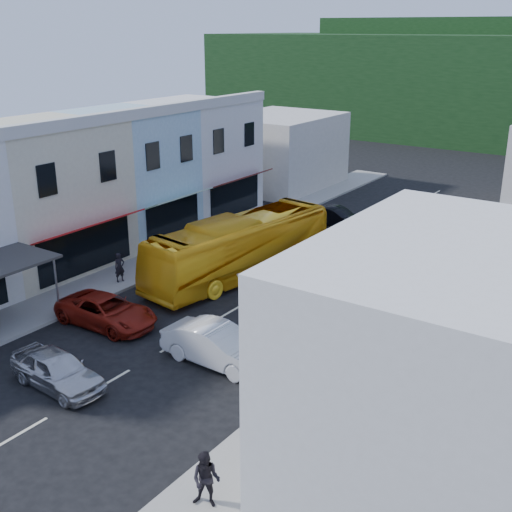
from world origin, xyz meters
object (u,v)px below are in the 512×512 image
(pedestrian_right, at_px, (206,480))
(direction_sign, at_px, (295,352))
(car_red, at_px, (107,311))
(bus, at_px, (240,249))
(car_silver, at_px, (57,370))
(traffic_signal, at_px, (511,173))
(car_white, at_px, (218,348))
(pedestrian_left, at_px, (120,266))
(street_tree, at_px, (283,354))

(pedestrian_right, height_order, direction_sign, direction_sign)
(car_red, bearing_deg, bus, -11.58)
(car_silver, distance_m, pedestrian_right, 8.94)
(direction_sign, relative_size, traffic_signal, 0.68)
(car_silver, bearing_deg, pedestrian_right, -99.17)
(car_silver, xyz_separation_m, car_white, (3.90, 4.83, 0.00))
(car_silver, relative_size, car_red, 0.96)
(car_white, height_order, car_red, same)
(car_red, distance_m, pedestrian_right, 13.08)
(bus, distance_m, traffic_signal, 23.97)
(pedestrian_left, distance_m, direction_sign, 13.99)
(traffic_signal, bearing_deg, pedestrian_right, 90.45)
(car_red, distance_m, street_tree, 12.60)
(bus, height_order, street_tree, street_tree)
(pedestrian_right, bearing_deg, car_white, 104.70)
(bus, relative_size, car_silver, 2.64)
(car_silver, distance_m, car_white, 6.21)
(pedestrian_right, relative_size, direction_sign, 0.46)
(pedestrian_left, height_order, traffic_signal, traffic_signal)
(direction_sign, height_order, street_tree, street_tree)
(car_red, bearing_deg, car_white, -91.69)
(car_white, bearing_deg, car_silver, 142.26)
(car_red, height_order, direction_sign, direction_sign)
(car_white, distance_m, pedestrian_right, 8.33)
(pedestrian_right, height_order, traffic_signal, traffic_signal)
(car_silver, distance_m, car_red, 5.40)
(street_tree, bearing_deg, car_red, 162.83)
(pedestrian_right, bearing_deg, car_silver, 146.69)
(pedestrian_left, distance_m, street_tree, 16.83)
(car_silver, height_order, car_white, same)
(street_tree, bearing_deg, pedestrian_left, 153.19)
(direction_sign, bearing_deg, car_silver, -157.56)
(car_silver, relative_size, pedestrian_left, 2.59)
(pedestrian_left, relative_size, direction_sign, 0.46)
(car_white, distance_m, pedestrian_left, 10.26)
(car_silver, xyz_separation_m, car_red, (-2.47, 4.80, 0.00))
(bus, relative_size, car_red, 2.52)
(bus, height_order, pedestrian_right, bus)
(street_tree, bearing_deg, direction_sign, 114.65)
(car_white, distance_m, street_tree, 7.11)
(car_silver, relative_size, car_white, 1.00)
(car_white, bearing_deg, direction_sign, -94.28)
(car_white, bearing_deg, traffic_signal, -5.28)
(street_tree, distance_m, traffic_signal, 34.48)
(car_red, relative_size, street_tree, 0.62)
(car_silver, bearing_deg, direction_sign, -56.48)
(bus, relative_size, car_white, 2.64)
(car_silver, xyz_separation_m, direction_sign, (7.71, 4.47, 1.16))
(pedestrian_right, bearing_deg, pedestrian_left, 122.73)
(car_white, height_order, street_tree, street_tree)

